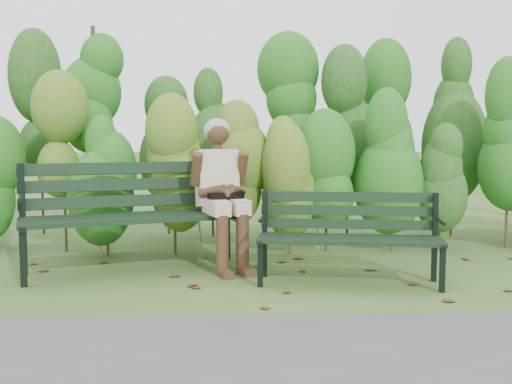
{
  "coord_description": "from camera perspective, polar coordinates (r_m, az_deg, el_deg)",
  "views": [
    {
      "loc": [
        -0.17,
        -4.96,
        1.26
      ],
      "look_at": [
        0.0,
        0.35,
        0.75
      ],
      "focal_mm": 42.0,
      "sensor_mm": 36.0,
      "label": 1
    }
  ],
  "objects": [
    {
      "name": "ground",
      "position": [
        5.12,
        0.13,
        -8.75
      ],
      "size": [
        80.0,
        80.0,
        0.0
      ],
      "primitive_type": "plane",
      "color": "#395921"
    },
    {
      "name": "hedge_band",
      "position": [
        6.83,
        -0.42,
        5.45
      ],
      "size": [
        11.04,
        1.67,
        2.42
      ],
      "color": "#47381E",
      "rests_on": "ground"
    },
    {
      "name": "leaf_litter",
      "position": [
        4.88,
        -0.93,
        -9.45
      ],
      "size": [
        5.47,
        2.24,
        0.01
      ],
      "color": "#5C2E1D",
      "rests_on": "ground"
    },
    {
      "name": "bench_left",
      "position": [
        5.7,
        -11.66,
        -1.36
      ],
      "size": [
        2.12,
        1.26,
        1.01
      ],
      "color": "black",
      "rests_on": "ground"
    },
    {
      "name": "bench_right",
      "position": [
        5.17,
        8.84,
        -3.57
      ],
      "size": [
        1.59,
        0.72,
        0.77
      ],
      "color": "black",
      "rests_on": "ground"
    },
    {
      "name": "seated_woman",
      "position": [
        5.66,
        -3.32,
        0.87
      ],
      "size": [
        0.62,
        0.87,
        1.42
      ],
      "color": "beige",
      "rests_on": "ground"
    }
  ]
}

